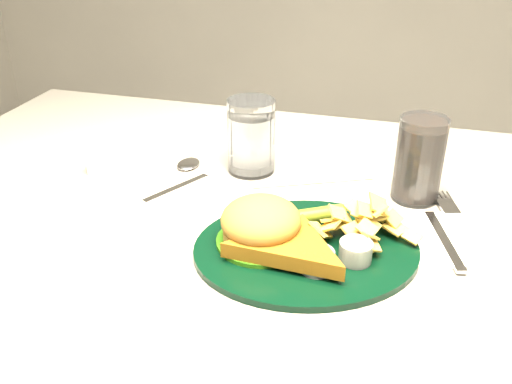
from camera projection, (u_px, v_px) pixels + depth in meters
dinner_plate at (307, 231)px, 0.67m from camera, size 0.34×0.31×0.06m
water_glass at (251, 136)px, 0.86m from camera, size 0.07×0.07×0.11m
cola_glass at (419, 159)px, 0.78m from camera, size 0.09×0.09×0.12m
fork_napkin at (444, 236)px, 0.71m from camera, size 0.18×0.20×0.01m
spoon at (176, 186)px, 0.83m from camera, size 0.11×0.16×0.01m
ramekin at (99, 165)px, 0.87m from camera, size 0.05×0.05×0.02m
wrapped_straw at (313, 182)px, 0.84m from camera, size 0.20×0.14×0.01m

